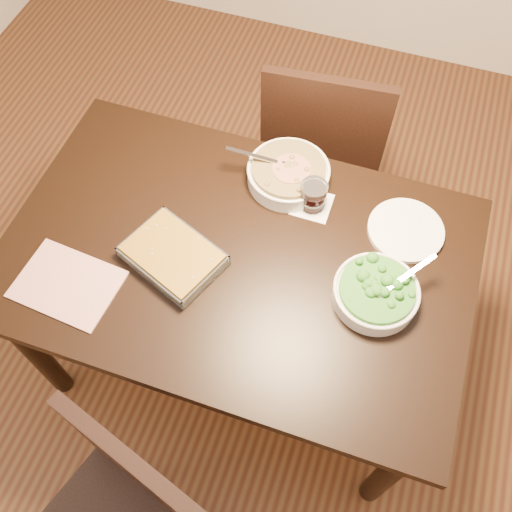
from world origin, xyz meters
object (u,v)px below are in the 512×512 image
Objects in this scene: wine_tumbler at (313,195)px; dinner_plate at (406,230)px; table at (238,270)px; stew_bowl at (288,173)px; baking_dish at (173,256)px; broccoli_bowl at (376,292)px; chair_far at (324,142)px.

wine_tumbler is 0.30m from dinner_plate.
table is 0.35m from stew_bowl.
table is at bearing -100.88° from stew_bowl.
wine_tumbler is at bearing 66.25° from baking_dish.
broccoli_bowl is 0.26× the size of chair_far.
wine_tumbler is (0.10, -0.07, 0.02)m from stew_bowl.
stew_bowl is at bearing 137.58° from broccoli_bowl.
chair_far is at bearing 127.72° from dinner_plate.
baking_dish is (-0.17, -0.08, 0.12)m from table.
broccoli_bowl is at bearing 108.92° from chair_far.
stew_bowl reaches higher than table.
dinner_plate is 0.24× the size of chair_far.
table is 0.33m from wine_tumbler.
wine_tumbler is 0.10× the size of chair_far.
stew_bowl is at bearing 79.12° from table.
stew_bowl is 0.12m from wine_tumbler.
dinner_plate is (0.30, -0.00, -0.04)m from wine_tumbler.
baking_dish is 0.71m from dinner_plate.
wine_tumbler is at bearing 179.10° from dinner_plate.
broccoli_bowl is (0.36, -0.33, -0.00)m from stew_bowl.
dinner_plate is at bearing 27.94° from table.
table is 0.22m from baking_dish.
broccoli_bowl is (0.42, -0.01, 0.13)m from table.
baking_dish is at bearing -173.37° from broccoli_bowl.
chair_far reaches higher than broccoli_bowl.
chair_far is at bearing 98.06° from wine_tumbler.
stew_bowl is 0.46m from baking_dish.
stew_bowl is at bearing 79.77° from chair_far.
stew_bowl is 0.47m from chair_far.
stew_bowl is at bearing 169.39° from dinner_plate.
stew_bowl is at bearing 145.27° from wine_tumbler.
broccoli_bowl is 0.36m from wine_tumbler.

